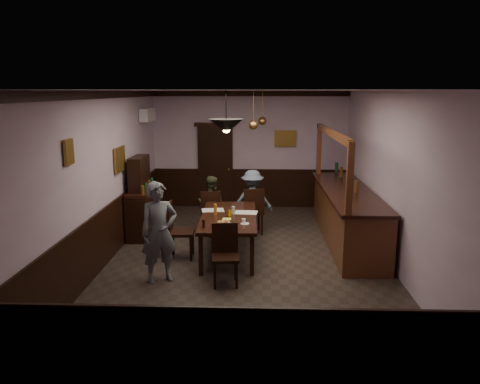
{
  "coord_description": "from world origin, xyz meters",
  "views": [
    {
      "loc": [
        0.19,
        -8.03,
        2.99
      ],
      "look_at": [
        -0.13,
        0.46,
        1.15
      ],
      "focal_mm": 35.0,
      "sensor_mm": 36.0,
      "label": 1
    }
  ],
  "objects_px": {
    "person_seated_left": "(211,203)",
    "sideboard": "(142,204)",
    "coffee_cup": "(244,221)",
    "pendant_iron": "(226,126)",
    "chair_far_left": "(210,210)",
    "soda_can": "(230,213)",
    "person_seated_right": "(252,201)",
    "chair_side": "(177,228)",
    "pendant_brass_mid": "(253,125)",
    "person_standing": "(159,232)",
    "bar_counter": "(347,214)",
    "chair_far_right": "(253,209)",
    "pendant_brass_far": "(262,121)",
    "dining_table": "(229,219)",
    "chair_near": "(225,251)"
  },
  "relations": [
    {
      "from": "bar_counter",
      "to": "pendant_brass_far",
      "type": "xyz_separation_m",
      "value": [
        -1.69,
        1.93,
        1.73
      ]
    },
    {
      "from": "chair_near",
      "to": "coffee_cup",
      "type": "relative_size",
      "value": 11.94
    },
    {
      "from": "person_seated_left",
      "to": "soda_can",
      "type": "height_order",
      "value": "person_seated_left"
    },
    {
      "from": "dining_table",
      "to": "chair_near",
      "type": "height_order",
      "value": "chair_near"
    },
    {
      "from": "chair_side",
      "to": "soda_can",
      "type": "xyz_separation_m",
      "value": [
        0.95,
        0.15,
        0.24
      ]
    },
    {
      "from": "coffee_cup",
      "to": "pendant_iron",
      "type": "xyz_separation_m",
      "value": [
        -0.27,
        -0.27,
        1.64
      ]
    },
    {
      "from": "chair_side",
      "to": "pendant_brass_far",
      "type": "bearing_deg",
      "value": -29.93
    },
    {
      "from": "dining_table",
      "to": "person_standing",
      "type": "distance_m",
      "value": 1.64
    },
    {
      "from": "chair_far_right",
      "to": "coffee_cup",
      "type": "distance_m",
      "value": 1.83
    },
    {
      "from": "dining_table",
      "to": "person_standing",
      "type": "bearing_deg",
      "value": -128.78
    },
    {
      "from": "person_seated_right",
      "to": "person_seated_left",
      "type": "bearing_deg",
      "value": -2.7
    },
    {
      "from": "pendant_iron",
      "to": "pendant_brass_mid",
      "type": "distance_m",
      "value": 2.35
    },
    {
      "from": "person_seated_left",
      "to": "pendant_brass_mid",
      "type": "height_order",
      "value": "pendant_brass_mid"
    },
    {
      "from": "person_standing",
      "to": "pendant_iron",
      "type": "relative_size",
      "value": 2.42
    },
    {
      "from": "chair_far_right",
      "to": "chair_side",
      "type": "bearing_deg",
      "value": 37.19
    },
    {
      "from": "sideboard",
      "to": "bar_counter",
      "type": "relative_size",
      "value": 0.42
    },
    {
      "from": "soda_can",
      "to": "coffee_cup",
      "type": "bearing_deg",
      "value": -59.71
    },
    {
      "from": "chair_far_left",
      "to": "pendant_brass_far",
      "type": "bearing_deg",
      "value": -135.26
    },
    {
      "from": "chair_side",
      "to": "person_seated_left",
      "type": "bearing_deg",
      "value": -16.8
    },
    {
      "from": "chair_side",
      "to": "sideboard",
      "type": "xyz_separation_m",
      "value": [
        -0.95,
        1.36,
        0.1
      ]
    },
    {
      "from": "chair_far_right",
      "to": "pendant_brass_far",
      "type": "height_order",
      "value": "pendant_brass_far"
    },
    {
      "from": "sideboard",
      "to": "pendant_brass_mid",
      "type": "bearing_deg",
      "value": 9.17
    },
    {
      "from": "chair_far_right",
      "to": "person_seated_right",
      "type": "xyz_separation_m",
      "value": [
        -0.02,
        0.28,
        0.12
      ]
    },
    {
      "from": "pendant_brass_far",
      "to": "chair_far_left",
      "type": "bearing_deg",
      "value": -125.57
    },
    {
      "from": "person_standing",
      "to": "person_seated_left",
      "type": "bearing_deg",
      "value": 51.69
    },
    {
      "from": "chair_far_left",
      "to": "dining_table",
      "type": "bearing_deg",
      "value": 100.59
    },
    {
      "from": "person_seated_right",
      "to": "sideboard",
      "type": "relative_size",
      "value": 0.8
    },
    {
      "from": "person_seated_right",
      "to": "soda_can",
      "type": "bearing_deg",
      "value": 72.48
    },
    {
      "from": "sideboard",
      "to": "chair_side",
      "type": "bearing_deg",
      "value": -55.08
    },
    {
      "from": "bar_counter",
      "to": "pendant_brass_far",
      "type": "relative_size",
      "value": 4.95
    },
    {
      "from": "person_seated_right",
      "to": "pendant_iron",
      "type": "xyz_separation_m",
      "value": [
        -0.4,
        -2.36,
        1.77
      ]
    },
    {
      "from": "chair_near",
      "to": "person_standing",
      "type": "bearing_deg",
      "value": 171.42
    },
    {
      "from": "pendant_brass_mid",
      "to": "pendant_brass_far",
      "type": "relative_size",
      "value": 1.0
    },
    {
      "from": "person_seated_left",
      "to": "chair_far_left",
      "type": "bearing_deg",
      "value": 103.43
    },
    {
      "from": "chair_far_right",
      "to": "chair_far_left",
      "type": "bearing_deg",
      "value": -9.47
    },
    {
      "from": "coffee_cup",
      "to": "sideboard",
      "type": "xyz_separation_m",
      "value": [
        -2.17,
        1.66,
        -0.13
      ]
    },
    {
      "from": "coffee_cup",
      "to": "person_seated_left",
      "type": "bearing_deg",
      "value": 109.3
    },
    {
      "from": "person_seated_right",
      "to": "pendant_brass_mid",
      "type": "bearing_deg",
      "value": 102.72
    },
    {
      "from": "dining_table",
      "to": "chair_side",
      "type": "distance_m",
      "value": 0.96
    },
    {
      "from": "dining_table",
      "to": "chair_side",
      "type": "height_order",
      "value": "chair_side"
    },
    {
      "from": "sideboard",
      "to": "bar_counter",
      "type": "distance_m",
      "value": 4.21
    },
    {
      "from": "dining_table",
      "to": "chair_far_right",
      "type": "xyz_separation_m",
      "value": [
        0.44,
        1.28,
        -0.14
      ]
    },
    {
      "from": "person_seated_left",
      "to": "pendant_iron",
      "type": "height_order",
      "value": "pendant_iron"
    },
    {
      "from": "soda_can",
      "to": "person_seated_right",
      "type": "bearing_deg",
      "value": 76.43
    },
    {
      "from": "chair_far_left",
      "to": "sideboard",
      "type": "xyz_separation_m",
      "value": [
        -1.41,
        -0.12,
        0.15
      ]
    },
    {
      "from": "bar_counter",
      "to": "pendant_brass_mid",
      "type": "height_order",
      "value": "pendant_brass_mid"
    },
    {
      "from": "person_seated_left",
      "to": "sideboard",
      "type": "distance_m",
      "value": 1.46
    },
    {
      "from": "chair_near",
      "to": "pendant_iron",
      "type": "height_order",
      "value": "pendant_iron"
    },
    {
      "from": "person_standing",
      "to": "soda_can",
      "type": "distance_m",
      "value": 1.6
    },
    {
      "from": "person_seated_right",
      "to": "bar_counter",
      "type": "height_order",
      "value": "bar_counter"
    }
  ]
}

